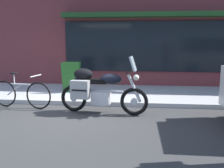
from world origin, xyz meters
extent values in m
plane|color=#393939|center=(0.00, 0.00, 0.00)|extent=(80.00, 80.00, 0.00)
torus|color=black|center=(1.55, 0.30, 0.34)|extent=(0.68, 0.18, 0.67)
cylinder|color=silver|center=(1.55, 0.30, 0.34)|extent=(0.17, 0.08, 0.16)
torus|color=black|center=(0.03, 0.51, 0.34)|extent=(0.68, 0.18, 0.67)
cylinder|color=silver|center=(0.03, 0.51, 0.34)|extent=(0.17, 0.08, 0.16)
cube|color=silver|center=(0.74, 0.41, 0.39)|extent=(0.48, 0.36, 0.32)
cylinder|color=silver|center=(0.79, 0.40, 0.56)|extent=(1.00, 0.19, 0.06)
ellipsoid|color=black|center=(0.98, 0.38, 0.86)|extent=(0.55, 0.35, 0.26)
cube|color=black|center=(0.57, 0.43, 0.80)|extent=(0.63, 0.32, 0.11)
cube|color=black|center=(0.24, 0.48, 0.78)|extent=(0.31, 0.26, 0.18)
cylinder|color=silver|center=(1.55, 0.30, 0.66)|extent=(0.35, 0.12, 0.67)
cylinder|color=black|center=(1.43, 0.32, 1.06)|extent=(0.12, 0.62, 0.04)
cube|color=silver|center=(1.51, 0.31, 1.24)|extent=(0.19, 0.34, 0.35)
sphere|color=#EAEACC|center=(1.59, 0.30, 0.92)|extent=(0.14, 0.14, 0.14)
cube|color=#A1A1A1|center=(0.26, 0.23, 0.62)|extent=(0.46, 0.26, 0.44)
cube|color=black|center=(0.26, 0.12, 0.62)|extent=(0.37, 0.07, 0.03)
ellipsoid|color=black|center=(0.29, 0.47, 0.96)|extent=(0.52, 0.38, 0.28)
torus|color=black|center=(-0.93, 0.60, 0.36)|extent=(0.71, 0.16, 0.71)
torus|color=black|center=(-1.96, 0.78, 0.36)|extent=(0.71, 0.16, 0.71)
cylinder|color=silver|center=(-1.44, 0.69, 0.64)|extent=(0.57, 0.13, 0.04)
cylinder|color=silver|center=(-1.65, 0.72, 0.48)|extent=(0.45, 0.11, 0.33)
cylinder|color=silver|center=(-1.63, 0.72, 0.76)|extent=(0.03, 0.03, 0.30)
ellipsoid|color=black|center=(-1.63, 0.72, 0.92)|extent=(0.23, 0.14, 0.06)
cylinder|color=silver|center=(-0.98, 0.61, 0.88)|extent=(0.11, 0.48, 0.03)
cube|color=#1E511E|center=(-0.52, 2.23, 0.60)|extent=(0.55, 0.20, 0.96)
cube|color=#1E511E|center=(-0.52, 2.45, 0.60)|extent=(0.55, 0.20, 0.96)
camera|label=1|loc=(1.62, -5.57, 1.78)|focal=40.51mm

